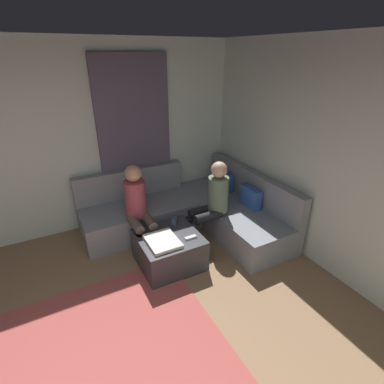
{
  "coord_description": "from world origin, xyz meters",
  "views": [
    {
      "loc": [
        1.41,
        0.0,
        2.5
      ],
      "look_at": [
        -1.63,
        1.63,
        0.85
      ],
      "focal_mm": 27.49,
      "sensor_mm": 36.0,
      "label": 1
    }
  ],
  "objects_px": {
    "person_on_couch_back": "(212,200)",
    "person_on_couch_side": "(138,206)",
    "coffee_mug": "(174,221)",
    "sectional_couch": "(192,211)",
    "ottoman": "(169,249)",
    "game_remote": "(190,237)"
  },
  "relations": [
    {
      "from": "person_on_couch_back",
      "to": "person_on_couch_side",
      "type": "xyz_separation_m",
      "value": [
        -0.31,
        -0.95,
        0.0
      ]
    },
    {
      "from": "coffee_mug",
      "to": "person_on_couch_side",
      "type": "bearing_deg",
      "value": -124.79
    },
    {
      "from": "coffee_mug",
      "to": "person_on_couch_back",
      "type": "distance_m",
      "value": 0.59
    },
    {
      "from": "sectional_couch",
      "to": "ottoman",
      "type": "xyz_separation_m",
      "value": [
        0.64,
        -0.69,
        -0.07
      ]
    },
    {
      "from": "coffee_mug",
      "to": "game_remote",
      "type": "distance_m",
      "value": 0.4
    },
    {
      "from": "sectional_couch",
      "to": "person_on_couch_back",
      "type": "distance_m",
      "value": 0.6
    },
    {
      "from": "ottoman",
      "to": "person_on_couch_side",
      "type": "bearing_deg",
      "value": -156.97
    },
    {
      "from": "game_remote",
      "to": "person_on_couch_side",
      "type": "bearing_deg",
      "value": -147.41
    },
    {
      "from": "sectional_couch",
      "to": "coffee_mug",
      "type": "distance_m",
      "value": 0.68
    },
    {
      "from": "person_on_couch_side",
      "to": "coffee_mug",
      "type": "bearing_deg",
      "value": 145.21
    },
    {
      "from": "ottoman",
      "to": "coffee_mug",
      "type": "distance_m",
      "value": 0.38
    },
    {
      "from": "coffee_mug",
      "to": "game_remote",
      "type": "bearing_deg",
      "value": 5.71
    },
    {
      "from": "ottoman",
      "to": "person_on_couch_back",
      "type": "bearing_deg",
      "value": 103.5
    },
    {
      "from": "ottoman",
      "to": "coffee_mug",
      "type": "height_order",
      "value": "coffee_mug"
    },
    {
      "from": "sectional_couch",
      "to": "ottoman",
      "type": "distance_m",
      "value": 0.94
    },
    {
      "from": "ottoman",
      "to": "game_remote",
      "type": "xyz_separation_m",
      "value": [
        0.18,
        0.22,
        0.22
      ]
    },
    {
      "from": "sectional_couch",
      "to": "coffee_mug",
      "type": "xyz_separation_m",
      "value": [
        0.42,
        -0.51,
        0.19
      ]
    },
    {
      "from": "game_remote",
      "to": "person_on_couch_side",
      "type": "height_order",
      "value": "person_on_couch_side"
    },
    {
      "from": "ottoman",
      "to": "sectional_couch",
      "type": "bearing_deg",
      "value": 132.89
    },
    {
      "from": "coffee_mug",
      "to": "person_on_couch_side",
      "type": "relative_size",
      "value": 0.08
    },
    {
      "from": "ottoman",
      "to": "coffee_mug",
      "type": "relative_size",
      "value": 8.0
    },
    {
      "from": "sectional_couch",
      "to": "coffee_mug",
      "type": "bearing_deg",
      "value": -50.5
    }
  ]
}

